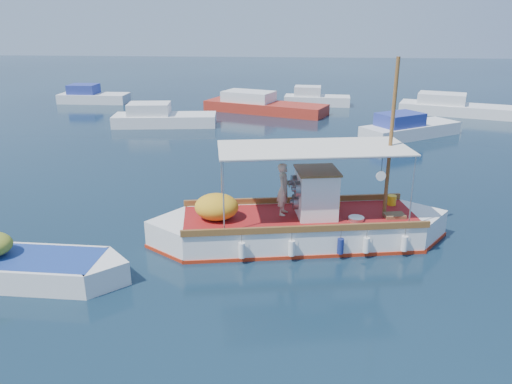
{
  "coord_description": "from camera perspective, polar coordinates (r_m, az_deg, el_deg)",
  "views": [
    {
      "loc": [
        0.25,
        -15.55,
        7.35
      ],
      "look_at": [
        -1.08,
        0.0,
        1.81
      ],
      "focal_mm": 35.0,
      "sensor_mm": 36.0,
      "label": 1
    }
  ],
  "objects": [
    {
      "name": "bg_boat_far_n",
      "position": [
        44.05,
        6.76,
        10.47
      ],
      "size": [
        5.66,
        2.35,
        1.8
      ],
      "rotation": [
        0.0,
        0.0,
        -0.06
      ],
      "color": "silver",
      "rests_on": "ground"
    },
    {
      "name": "dinghy",
      "position": [
        16.36,
        -25.58,
        -7.89
      ],
      "size": [
        6.7,
        1.97,
        1.63
      ],
      "rotation": [
        0.0,
        0.0,
        -0.02
      ],
      "color": "white",
      "rests_on": "ground"
    },
    {
      "name": "bg_boat_ne",
      "position": [
        33.44,
        16.99,
        6.87
      ],
      "size": [
        6.83,
        5.61,
        1.8
      ],
      "rotation": [
        0.0,
        0.0,
        0.6
      ],
      "color": "silver",
      "rests_on": "ground"
    },
    {
      "name": "bg_boat_e",
      "position": [
        42.39,
        21.76,
        8.88
      ],
      "size": [
        9.11,
        5.21,
        1.8
      ],
      "rotation": [
        0.0,
        0.0,
        -0.32
      ],
      "color": "silver",
      "rests_on": "ground"
    },
    {
      "name": "fishing_caique",
      "position": [
        17.09,
        4.85,
        -3.93
      ],
      "size": [
        10.26,
        4.1,
        6.36
      ],
      "rotation": [
        0.0,
        0.0,
        0.18
      ],
      "color": "white",
      "rests_on": "ground"
    },
    {
      "name": "bg_boat_far_w",
      "position": [
        47.31,
        -18.23,
        10.27
      ],
      "size": [
        5.96,
        2.32,
        1.8
      ],
      "rotation": [
        0.0,
        0.0,
        0.0
      ],
      "color": "silver",
      "rests_on": "ground"
    },
    {
      "name": "bg_boat_nw",
      "position": [
        35.97,
        -10.72,
        8.23
      ],
      "size": [
        7.33,
        3.29,
        1.8
      ],
      "rotation": [
        0.0,
        0.0,
        0.13
      ],
      "color": "silver",
      "rests_on": "ground"
    },
    {
      "name": "bg_boat_n",
      "position": [
        40.44,
        0.65,
        9.79
      ],
      "size": [
        10.16,
        6.06,
        1.8
      ],
      "rotation": [
        0.0,
        0.0,
        -0.36
      ],
      "color": "#A6291B",
      "rests_on": "ground"
    },
    {
      "name": "ground",
      "position": [
        17.21,
        3.59,
        -5.78
      ],
      "size": [
        160.0,
        160.0,
        0.0
      ],
      "primitive_type": "plane",
      "color": "black",
      "rests_on": "ground"
    }
  ]
}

